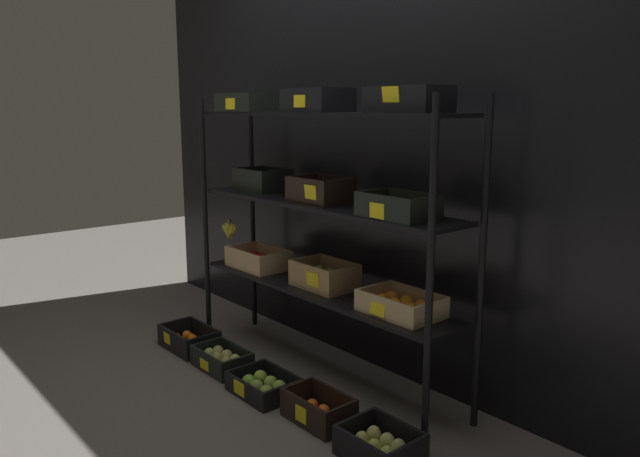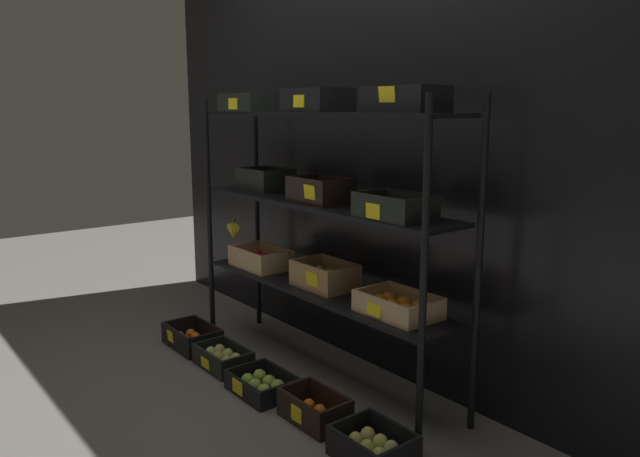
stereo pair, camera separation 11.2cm
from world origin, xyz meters
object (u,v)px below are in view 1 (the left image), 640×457
(display_rack, at_px, (319,204))
(crate_ground_rightmost_pear, at_px, (380,447))
(crate_ground_tangerine, at_px, (189,341))
(crate_ground_apple_green, at_px, (264,386))
(crate_ground_pear, at_px, (222,360))
(crate_ground_right_tangerine, at_px, (319,411))

(display_rack, height_order, crate_ground_rightmost_pear, display_rack)
(crate_ground_rightmost_pear, bearing_deg, crate_ground_tangerine, -179.34)
(crate_ground_apple_green, bearing_deg, crate_ground_rightmost_pear, 1.69)
(display_rack, xyz_separation_m, crate_ground_rightmost_pear, (0.81, -0.35, -0.89))
(crate_ground_pear, xyz_separation_m, crate_ground_rightmost_pear, (1.21, 0.02, 0.00))
(display_rack, relative_size, crate_ground_tangerine, 5.17)
(crate_ground_pear, distance_m, crate_ground_rightmost_pear, 1.21)
(crate_ground_apple_green, relative_size, crate_ground_rightmost_pear, 1.09)
(crate_ground_rightmost_pear, bearing_deg, crate_ground_pear, -178.85)
(crate_ground_right_tangerine, xyz_separation_m, crate_ground_rightmost_pear, (0.40, -0.00, 0.00))
(crate_ground_apple_green, xyz_separation_m, crate_ground_right_tangerine, (0.41, 0.03, 0.01))
(crate_ground_rightmost_pear, bearing_deg, display_rack, 156.41)
(crate_ground_tangerine, height_order, crate_ground_rightmost_pear, same)
(display_rack, distance_m, crate_ground_pear, 1.05)
(crate_ground_pear, distance_m, crate_ground_right_tangerine, 0.81)
(crate_ground_pear, bearing_deg, crate_ground_apple_green, 0.07)
(crate_ground_apple_green, xyz_separation_m, crate_ground_rightmost_pear, (0.81, 0.02, 0.01))
(crate_ground_pear, height_order, crate_ground_apple_green, crate_ground_pear)
(display_rack, xyz_separation_m, crate_ground_apple_green, (-0.00, -0.38, -0.91))
(crate_ground_tangerine, height_order, crate_ground_pear, crate_ground_tangerine)
(crate_ground_right_tangerine, height_order, crate_ground_rightmost_pear, crate_ground_right_tangerine)
(crate_ground_tangerine, height_order, crate_ground_apple_green, crate_ground_tangerine)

